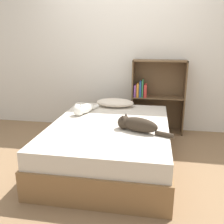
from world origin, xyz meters
TOP-DOWN VIEW (x-y plane):
  - ground_plane at (0.00, 0.00)m, footprint 8.00×8.00m
  - wall_back at (0.00, 1.31)m, footprint 8.00×0.06m
  - bed at (0.00, 0.00)m, footprint 1.39×1.86m
  - pillow at (-0.06, 0.75)m, footprint 0.55×0.30m
  - cat_light at (-0.42, 0.33)m, footprint 0.25×0.50m
  - cat_dark at (0.32, -0.20)m, footprint 0.60×0.30m
  - bookshelf at (0.53, 1.18)m, footprint 0.81×0.26m

SIDE VIEW (x-z plane):
  - ground_plane at x=0.00m, z-range 0.00..0.00m
  - bed at x=0.00m, z-range 0.00..0.49m
  - pillow at x=-0.06m, z-range 0.50..0.62m
  - cat_light at x=-0.42m, z-range 0.48..0.64m
  - cat_dark at x=0.32m, z-range 0.49..0.66m
  - bookshelf at x=0.53m, z-range 0.01..1.16m
  - wall_back at x=0.00m, z-range 0.00..2.50m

